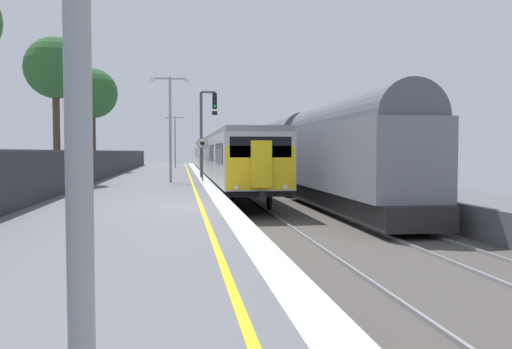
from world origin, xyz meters
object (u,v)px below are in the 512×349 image
(commuter_train_at_platform, at_px, (220,156))
(freight_train_adjacent_track, at_px, (282,151))
(platform_lamp_far, at_px, (175,137))
(speed_limit_sign, at_px, (202,153))
(platform_lamp_mid, at_px, (170,120))
(background_tree_left, at_px, (92,96))
(background_tree_right, at_px, (58,71))
(signal_gantry, at_px, (205,124))

(commuter_train_at_platform, xyz_separation_m, freight_train_adjacent_track, (4.00, -5.02, 0.39))
(freight_train_adjacent_track, height_order, platform_lamp_far, platform_lamp_far)
(speed_limit_sign, relative_size, platform_lamp_mid, 0.43)
(platform_lamp_far, bearing_deg, freight_train_adjacent_track, -65.85)
(platform_lamp_far, distance_m, background_tree_left, 11.31)
(freight_train_adjacent_track, bearing_deg, platform_lamp_far, 114.15)
(speed_limit_sign, bearing_deg, background_tree_right, -170.76)
(platform_lamp_far, height_order, background_tree_left, background_tree_left)
(freight_train_adjacent_track, relative_size, background_tree_right, 5.78)
(commuter_train_at_platform, distance_m, platform_lamp_far, 12.52)
(freight_train_adjacent_track, relative_size, platform_lamp_far, 8.32)
(commuter_train_at_platform, distance_m, platform_lamp_mid, 13.63)
(speed_limit_sign, bearing_deg, background_tree_left, 118.70)
(platform_lamp_mid, height_order, background_tree_left, background_tree_left)
(platform_lamp_far, bearing_deg, signal_gantry, -84.00)
(platform_lamp_mid, bearing_deg, background_tree_right, -178.09)
(commuter_train_at_platform, height_order, speed_limit_sign, commuter_train_at_platform)
(freight_train_adjacent_track, relative_size, signal_gantry, 7.87)
(signal_gantry, height_order, background_tree_right, background_tree_right)
(signal_gantry, bearing_deg, platform_lamp_far, 96.00)
(platform_lamp_far, xyz_separation_m, background_tree_right, (-5.55, -25.05, 2.65))
(signal_gantry, height_order, background_tree_left, background_tree_left)
(platform_lamp_mid, distance_m, background_tree_left, 17.78)
(freight_train_adjacent_track, bearing_deg, commuter_train_at_platform, 128.58)
(freight_train_adjacent_track, xyz_separation_m, speed_limit_sign, (-5.85, -6.98, -0.12))
(platform_lamp_mid, relative_size, background_tree_left, 0.66)
(freight_train_adjacent_track, relative_size, platform_lamp_mid, 7.68)
(background_tree_left, bearing_deg, background_tree_right, -86.23)
(background_tree_right, bearing_deg, signal_gantry, 34.68)
(signal_gantry, height_order, speed_limit_sign, signal_gantry)
(signal_gantry, relative_size, platform_lamp_far, 1.06)
(background_tree_left, distance_m, background_tree_right, 16.47)
(background_tree_right, bearing_deg, background_tree_left, 93.77)
(platform_lamp_far, distance_m, background_tree_right, 25.79)
(platform_lamp_mid, bearing_deg, speed_limit_sign, 30.07)
(freight_train_adjacent_track, distance_m, speed_limit_sign, 9.11)
(commuter_train_at_platform, relative_size, background_tree_left, 5.09)
(speed_limit_sign, bearing_deg, freight_train_adjacent_track, 50.03)
(commuter_train_at_platform, bearing_deg, freight_train_adjacent_track, -51.42)
(signal_gantry, bearing_deg, background_tree_right, -145.32)
(platform_lamp_far, relative_size, background_tree_right, 0.69)
(background_tree_left, bearing_deg, platform_lamp_mid, -67.81)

